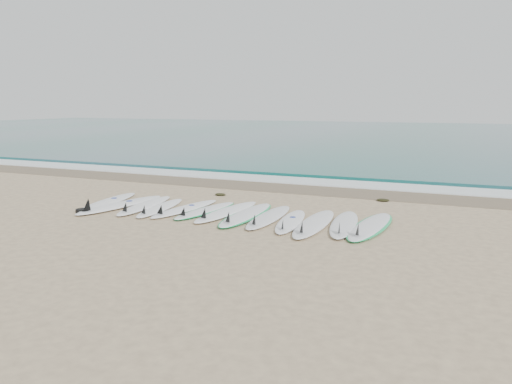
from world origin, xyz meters
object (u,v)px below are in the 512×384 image
at_px(surfboard_6, 226,212).
at_px(surfboard_0, 107,202).
at_px(surfboard_12, 370,226).
at_px(leash_coil, 83,211).

bearing_deg(surfboard_6, surfboard_0, -173.51).
bearing_deg(surfboard_12, surfboard_0, -175.63).
bearing_deg(surfboard_12, leash_coil, -166.33).
height_order(surfboard_0, surfboard_6, surfboard_6).
distance_m(surfboard_12, leash_coil, 6.66).
xyz_separation_m(surfboard_0, surfboard_12, (6.73, 0.07, -0.01)).
xyz_separation_m(surfboard_0, surfboard_6, (3.36, 0.12, 0.00)).
distance_m(surfboard_0, surfboard_12, 6.73).
distance_m(surfboard_0, leash_coil, 1.09).
height_order(surfboard_6, surfboard_12, surfboard_12).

